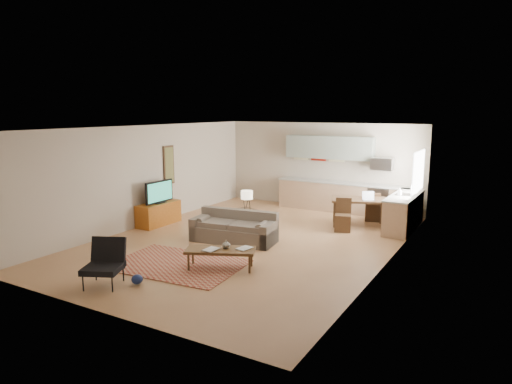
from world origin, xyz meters
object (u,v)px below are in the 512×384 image
Objects in this scene: coffee_table at (220,259)px; console_table at (247,221)px; sofa at (234,227)px; tv_credenza at (159,214)px; armchair at (103,264)px; dining_table at (359,212)px.

console_table is (-0.93, 2.56, 0.10)m from coffee_table.
tv_credenza is at bearing 164.81° from sofa.
armchair is 6.99m from dining_table.
armchair is 0.57× the size of dining_table.
armchair is (-0.51, -3.50, 0.05)m from sofa.
sofa is 1.52× the size of coffee_table.
armchair is at bearing -150.86° from coffee_table.
tv_credenza is (-2.16, 3.86, -0.11)m from armchair.
dining_table reaches higher than sofa.
coffee_table is at bearing -126.86° from dining_table.
console_table is 0.42× the size of dining_table.
coffee_table is at bearing -31.01° from tv_credenza.
armchair reaches higher than coffee_table.
coffee_table is 4.03m from tv_credenza.
armchair reaches higher than console_table.
armchair is (-1.30, -1.79, 0.21)m from coffee_table.
console_table is at bearing -157.71° from dining_table.
console_table is at bearing 10.92° from tv_credenza.
console_table reaches higher than tv_credenza.
console_table reaches higher than coffee_table.
tv_credenza is at bearing -146.58° from console_table.
armchair reaches higher than sofa.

